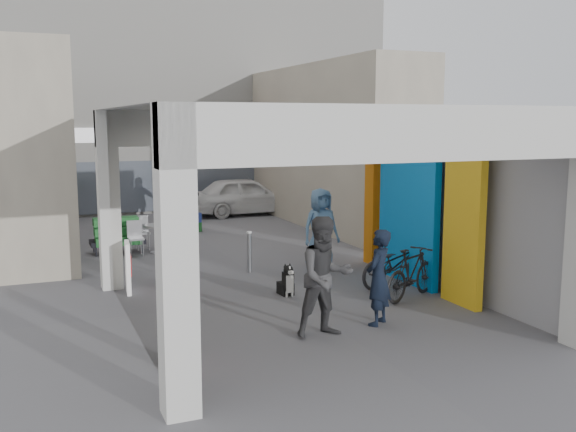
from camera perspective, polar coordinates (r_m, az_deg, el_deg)
name	(u,v)px	position (r m, az deg, el deg)	size (l,w,h in m)	color
ground	(290,298)	(12.17, 0.14, -7.27)	(90.00, 90.00, 0.00)	#55555A
arcade_canopy	(336,179)	(11.24, 4.30, 3.34)	(6.40, 6.45, 6.40)	silver
far_building	(148,102)	(25.22, -12.31, 9.87)	(18.00, 4.08, 8.00)	silver
plaza_bldg_left	(23,151)	(18.34, -22.50, 5.34)	(2.00, 9.00, 5.00)	#B0A792
plaza_bldg_right	(330,146)	(20.42, 3.77, 6.23)	(2.00, 9.00, 5.00)	#B0A792
bollard_left	(176,257)	(13.72, -9.91, -3.64)	(0.09, 0.09, 0.91)	gray
bollard_center	(249,252)	(14.06, -3.46, -3.25)	(0.09, 0.09, 0.90)	gray
bollard_right	(320,244)	(14.72, 2.85, -2.53)	(0.09, 0.09, 0.99)	gray
advert_board_near	(175,332)	(8.83, -9.98, -10.14)	(0.12, 0.55, 1.00)	white
advert_board_far	(128,267)	(12.77, -14.03, -4.43)	(0.15, 0.56, 1.00)	white
cafe_set	(152,239)	(16.71, -12.04, -2.03)	(1.42, 1.15, 0.86)	#9B9B9F
produce_stand	(117,239)	(16.71, -14.93, -1.99)	(1.33, 0.72, 0.87)	black
crate_stack	(192,222)	(19.38, -8.51, -0.57)	(0.55, 0.50, 0.56)	#175221
border_collie	(287,282)	(12.26, -0.09, -5.93)	(0.24, 0.46, 0.64)	black
man_with_dog	(378,277)	(10.53, 8.04, -5.42)	(0.58, 0.38, 1.58)	black
man_back_turned	(325,277)	(9.87, 3.34, -5.43)	(0.91, 0.71, 1.87)	#39393B
man_elderly	(321,228)	(14.45, 2.92, -1.09)	(0.88, 0.57, 1.80)	#557CA5
man_crates	(184,195)	(21.00, -9.20, 1.82)	(1.06, 0.44, 1.80)	black
bicycle_front	(396,263)	(13.06, 9.59, -4.16)	(0.63, 1.80, 0.94)	black
bicycle_rear	(411,273)	(12.21, 10.92, -5.00)	(0.46, 1.63, 0.98)	black
white_van	(245,196)	(22.67, -3.81, 1.82)	(1.59, 3.95, 1.35)	white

